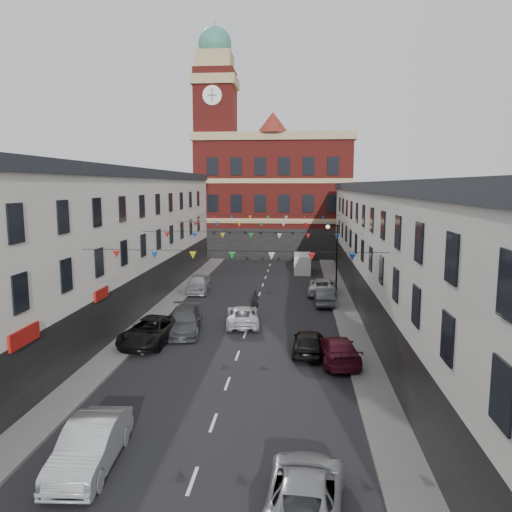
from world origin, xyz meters
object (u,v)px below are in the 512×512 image
(car_right_b, at_px, (305,492))
(car_right_f, at_px, (323,286))
(car_left_b, at_px, (90,445))
(car_right_e, at_px, (324,297))
(car_left_d, at_px, (184,321))
(moving_car, at_px, (242,315))
(car_right_c, at_px, (337,350))
(street_lamp, at_px, (334,248))
(car_left_c, at_px, (151,331))
(car_right_d, at_px, (308,342))
(pedestrian, at_px, (255,302))
(car_left_e, at_px, (198,284))
(white_van, at_px, (302,263))

(car_right_b, distance_m, car_right_f, 29.79)
(car_left_b, height_order, car_right_e, car_left_b)
(car_left_b, bearing_deg, car_left_d, 88.13)
(car_left_b, xyz_separation_m, car_right_f, (9.10, 27.92, -0.07))
(car_right_f, bearing_deg, moving_car, 63.90)
(car_left_b, distance_m, car_right_c, 14.24)
(car_left_d, relative_size, car_right_e, 1.26)
(street_lamp, distance_m, car_left_b, 31.34)
(car_left_c, relative_size, car_right_b, 1.12)
(car_right_b, bearing_deg, car_right_d, -86.78)
(street_lamp, bearing_deg, car_left_d, -127.13)
(car_left_b, xyz_separation_m, pedestrian, (3.78, 21.15, 0.03))
(car_left_d, bearing_deg, car_right_b, -74.28)
(car_left_e, height_order, car_right_d, car_left_e)
(white_van, bearing_deg, pedestrian, -101.56)
(car_left_e, height_order, white_van, white_van)
(car_left_c, relative_size, car_left_d, 1.04)
(car_right_d, distance_m, pedestrian, 9.81)
(car_left_c, bearing_deg, car_left_d, 63.52)
(car_right_f, bearing_deg, car_right_b, 90.30)
(street_lamp, relative_size, car_right_d, 1.43)
(car_right_b, height_order, pedestrian, pedestrian)
(car_right_b, distance_m, pedestrian, 23.21)
(pedestrian, bearing_deg, car_left_b, -90.52)
(car_left_e, distance_m, car_right_f, 11.00)
(car_right_b, xyz_separation_m, white_van, (0.20, 40.53, 0.33))
(car_left_b, distance_m, car_left_e, 27.73)
(moving_car, bearing_deg, car_left_c, 34.36)
(car_left_d, height_order, white_van, white_van)
(car_left_b, bearing_deg, car_right_f, 68.67)
(car_left_c, distance_m, car_left_d, 2.75)
(car_right_c, height_order, moving_car, car_right_c)
(car_left_c, distance_m, car_right_e, 15.27)
(car_left_b, bearing_deg, street_lamp, 67.73)
(car_left_c, distance_m, moving_car, 6.74)
(car_right_c, relative_size, moving_car, 1.02)
(car_left_c, height_order, white_van, white_van)
(car_right_d, bearing_deg, car_right_c, 146.13)
(car_right_b, bearing_deg, white_van, -85.64)
(car_right_c, xyz_separation_m, white_van, (-1.70, 27.77, 0.32))
(car_right_f, height_order, white_van, white_van)
(car_right_d, relative_size, moving_car, 0.88)
(car_right_e, bearing_deg, car_left_c, 42.84)
(street_lamp, relative_size, car_left_d, 1.14)
(white_van, bearing_deg, car_right_b, -90.20)
(car_left_d, xyz_separation_m, car_right_b, (7.58, -17.38, -0.08))
(car_left_b, height_order, moving_car, car_left_b)
(car_left_c, relative_size, car_right_c, 1.14)
(car_left_d, height_order, moving_car, car_left_d)
(car_right_b, xyz_separation_m, pedestrian, (-3.42, 22.96, 0.13))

